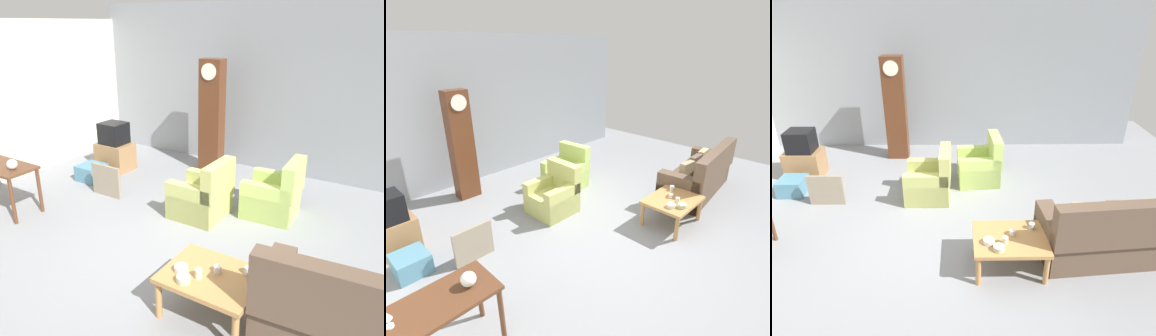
# 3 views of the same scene
# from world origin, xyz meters

# --- Properties ---
(ground_plane) EXTENTS (10.40, 10.40, 0.00)m
(ground_plane) POSITION_xyz_m (0.00, 0.00, 0.00)
(ground_plane) COLOR gray
(garage_door_wall) EXTENTS (8.40, 0.16, 3.20)m
(garage_door_wall) POSITION_xyz_m (0.00, 3.60, 1.60)
(garage_door_wall) COLOR gray
(garage_door_wall) RESTS_ON ground_plane
(couch_floral) EXTENTS (2.17, 1.06, 1.04)m
(couch_floral) POSITION_xyz_m (2.37, -0.53, 0.36)
(couch_floral) COLOR brown
(couch_floral) RESTS_ON ground_plane
(armchair_olive_near) EXTENTS (0.79, 0.76, 0.92)m
(armchair_olive_near) POSITION_xyz_m (-0.31, 1.09, 0.31)
(armchair_olive_near) COLOR #B7BC66
(armchair_olive_near) RESTS_ON ground_plane
(armchair_olive_far) EXTENTS (0.84, 0.81, 0.92)m
(armchair_olive_far) POSITION_xyz_m (0.61, 1.70, 0.31)
(armchair_olive_far) COLOR #B3CD67
(armchair_olive_far) RESTS_ON ground_plane
(coffee_table_wood) EXTENTS (0.96, 0.76, 0.47)m
(coffee_table_wood) POSITION_xyz_m (0.85, -0.72, 0.40)
(coffee_table_wood) COLOR #B27F47
(coffee_table_wood) RESTS_ON ground_plane
(grandfather_clock) EXTENTS (0.44, 0.30, 2.19)m
(grandfather_clock) POSITION_xyz_m (-1.14, 2.86, 1.10)
(grandfather_clock) COLOR #562D19
(grandfather_clock) RESTS_ON ground_plane
(tv_stand_cabinet) EXTENTS (0.68, 0.52, 0.54)m
(tv_stand_cabinet) POSITION_xyz_m (-2.85, 1.94, 0.27)
(tv_stand_cabinet) COLOR #997047
(tv_stand_cabinet) RESTS_ON ground_plane
(tv_crt) EXTENTS (0.48, 0.44, 0.42)m
(tv_crt) POSITION_xyz_m (-2.85, 1.94, 0.75)
(tv_crt) COLOR black
(tv_crt) RESTS_ON tv_stand_cabinet
(framed_picture_leaning) EXTENTS (0.60, 0.05, 0.55)m
(framed_picture_leaning) POSITION_xyz_m (-2.08, 0.87, 0.28)
(framed_picture_leaning) COLOR gray
(framed_picture_leaning) RESTS_ON ground_plane
(storage_box_blue) EXTENTS (0.45, 0.46, 0.30)m
(storage_box_blue) POSITION_xyz_m (-2.84, 1.26, 0.15)
(storage_box_blue) COLOR teal
(storage_box_blue) RESTS_ON ground_plane
(cup_white_porcelain) EXTENTS (0.08, 0.08, 0.07)m
(cup_white_porcelain) POSITION_xyz_m (0.89, -0.66, 0.51)
(cup_white_porcelain) COLOR white
(cup_white_porcelain) RESTS_ON coffee_table_wood
(cup_blue_rimmed) EXTENTS (0.08, 0.08, 0.08)m
(cup_blue_rimmed) POSITION_xyz_m (1.16, -0.53, 0.52)
(cup_blue_rimmed) COLOR silver
(cup_blue_rimmed) RESTS_ON coffee_table_wood
(cup_cream_tall) EXTENTS (0.07, 0.07, 0.10)m
(cup_cream_tall) POSITION_xyz_m (0.77, -0.84, 0.52)
(cup_cream_tall) COLOR beige
(cup_cream_tall) RESTS_ON coffee_table_wood
(bowl_white_stacked) EXTENTS (0.14, 0.14, 0.06)m
(bowl_white_stacked) POSITION_xyz_m (0.57, -0.84, 0.50)
(bowl_white_stacked) COLOR white
(bowl_white_stacked) RESTS_ON coffee_table_wood
(bowl_shallow_green) EXTENTS (0.14, 0.14, 0.07)m
(bowl_shallow_green) POSITION_xyz_m (0.68, -0.97, 0.51)
(bowl_shallow_green) COLOR #B2C69E
(bowl_shallow_green) RESTS_ON coffee_table_wood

